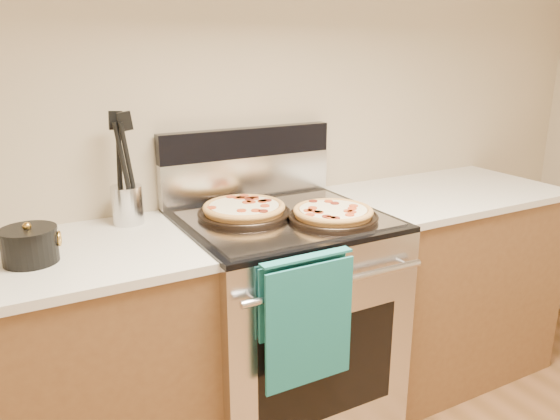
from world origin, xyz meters
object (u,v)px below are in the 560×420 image
range_body (282,328)px  utensil_crock (127,205)px  pepperoni_pizza_back (244,210)px  saucepan (30,247)px  pepperoni_pizza_front (333,214)px

range_body → utensil_crock: utensil_crock is taller
range_body → pepperoni_pizza_back: bearing=151.4°
utensil_crock → saucepan: utensil_crock is taller
saucepan → utensil_crock: bearing=34.3°
pepperoni_pizza_front → pepperoni_pizza_back: bearing=143.5°
pepperoni_pizza_back → utensil_crock: utensil_crock is taller
pepperoni_pizza_back → pepperoni_pizza_front: (0.27, -0.20, -0.00)m
pepperoni_pizza_back → utensil_crock: bearing=156.8°
pepperoni_pizza_back → pepperoni_pizza_front: size_ratio=1.05×
pepperoni_pizza_back → saucepan: saucepan is taller
saucepan → pepperoni_pizza_front: bearing=-7.1°
pepperoni_pizza_back → pepperoni_pizza_front: 0.34m
pepperoni_pizza_front → utensil_crock: 0.76m
pepperoni_pizza_back → range_body: bearing=-28.6°
range_body → saucepan: saucepan is taller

